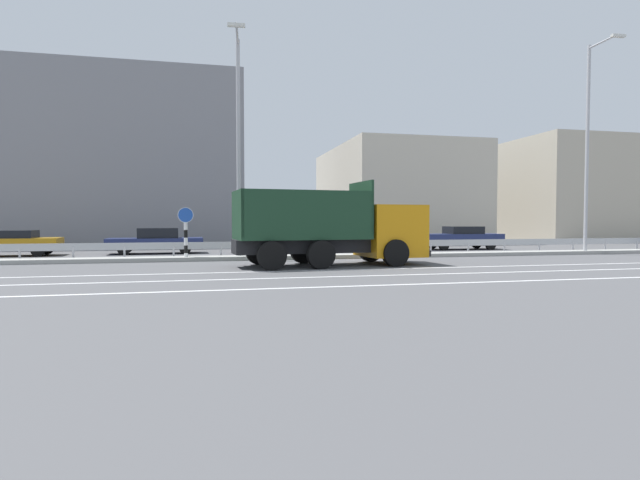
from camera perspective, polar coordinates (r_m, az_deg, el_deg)
ground_plane at (r=20.90m, az=0.48°, el=-2.59°), size 320.00×320.00×0.00m
lane_strip_0 at (r=17.83m, az=2.45°, el=-3.43°), size 67.24×0.16×0.01m
lane_strip_1 at (r=15.90m, az=4.38°, el=-4.13°), size 67.24×0.16×0.01m
lane_strip_2 at (r=13.75m, az=7.20°, el=-5.14°), size 67.24×0.16×0.01m
median_island at (r=23.01m, az=-0.77°, el=-1.92°), size 36.98×1.10×0.18m
median_guardrail at (r=23.77m, az=-1.18°, el=-0.62°), size 67.24×0.09×0.78m
dump_truck at (r=19.83m, az=3.72°, el=0.72°), size 7.69×3.20×3.30m
median_road_sign at (r=22.46m, az=-15.09°, el=0.75°), size 0.67×0.16×2.33m
street_lamp_1 at (r=22.80m, az=-9.33°, el=11.42°), size 0.71×2.44×9.78m
street_lamp_2 at (r=29.73m, az=28.40°, el=9.97°), size 0.71×2.18×10.80m
parked_car_2 at (r=28.87m, az=-31.67°, el=-0.25°), size 4.38×2.07×1.27m
parked_car_3 at (r=27.82m, az=-18.22°, el=-0.07°), size 4.95×2.05×1.36m
parked_car_4 at (r=27.41m, az=-5.46°, el=0.14°), size 4.19×1.91×1.47m
parked_car_5 at (r=29.11m, az=5.13°, el=0.29°), size 4.32×1.93×1.55m
parked_car_6 at (r=31.34m, az=15.84°, el=0.27°), size 4.88×1.91×1.40m
background_building_0 at (r=38.98m, az=-25.06°, el=8.25°), size 21.24×8.27×11.94m
background_building_1 at (r=43.13m, az=8.47°, el=5.07°), size 10.39×14.59×7.78m
background_building_2 at (r=54.92m, az=28.72°, el=4.73°), size 20.10×15.27×8.77m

